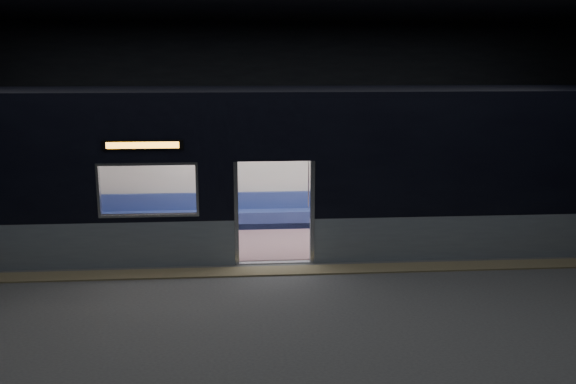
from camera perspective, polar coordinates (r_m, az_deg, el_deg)
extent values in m
cube|color=#47494C|center=(11.15, -0.95, -8.43)|extent=(24.00, 14.00, 0.01)
cube|color=black|center=(17.47, -2.37, 7.50)|extent=(24.00, 0.04, 5.00)
cube|color=black|center=(3.77, 5.41, -9.96)|extent=(24.00, 0.04, 5.00)
cube|color=#8C7F59|center=(11.66, -1.11, -7.39)|extent=(22.80, 0.50, 0.03)
cube|color=#85939E|center=(12.72, -23.72, -4.72)|extent=(8.30, 0.12, 0.90)
cube|color=#85939E|center=(13.18, 20.34, -3.87)|extent=(8.30, 0.12, 0.90)
cube|color=black|center=(12.38, -24.34, 2.40)|extent=(8.30, 0.12, 2.30)
cube|color=black|center=(12.85, 20.87, 3.01)|extent=(8.30, 0.12, 2.30)
cube|color=black|center=(11.57, -1.31, 5.75)|extent=(1.40, 0.12, 1.15)
cube|color=#B7BABC|center=(11.84, -4.85, -2.02)|extent=(0.08, 0.14, 2.05)
cube|color=#B7BABC|center=(11.92, 2.28, -1.89)|extent=(0.08, 0.14, 2.05)
cube|color=black|center=(11.65, -13.44, 4.29)|extent=(1.50, 0.04, 0.18)
cube|color=orange|center=(11.64, -13.44, 4.29)|extent=(1.34, 0.03, 0.12)
cube|color=silver|center=(14.56, -1.90, 3.00)|extent=(18.00, 0.12, 3.20)
cube|color=black|center=(12.95, -1.67, 9.31)|extent=(18.00, 3.00, 0.15)
cube|color=gray|center=(13.51, -1.59, -4.61)|extent=(17.76, 2.76, 0.04)
cube|color=silver|center=(13.03, -1.65, 5.25)|extent=(17.76, 2.76, 0.10)
cube|color=#2E4485|center=(14.53, -1.81, -2.49)|extent=(11.00, 0.48, 0.41)
cube|color=#2E4485|center=(14.62, -1.86, -0.76)|extent=(11.00, 0.10, 0.40)
cube|color=#846066|center=(12.68, -16.47, -5.19)|extent=(4.40, 0.48, 0.41)
cube|color=#846066|center=(12.99, 13.39, -4.60)|extent=(4.40, 0.48, 0.41)
cylinder|color=silver|center=(12.11, -5.85, -1.01)|extent=(0.04, 0.04, 2.26)
cylinder|color=silver|center=(14.32, -5.64, 1.04)|extent=(0.04, 0.04, 2.26)
cylinder|color=silver|center=(12.21, 3.10, -0.86)|extent=(0.04, 0.04, 2.26)
cylinder|color=silver|center=(14.40, 1.94, 1.16)|extent=(0.04, 0.04, 2.26)
cylinder|color=silver|center=(14.15, -1.85, 4.17)|extent=(11.00, 0.03, 0.03)
cube|color=black|center=(14.90, 13.02, -1.30)|extent=(0.17, 0.46, 0.16)
cube|color=black|center=(14.97, 13.77, -1.28)|extent=(0.17, 0.46, 0.16)
cylinder|color=black|center=(14.77, 13.21, -2.52)|extent=(0.11, 0.11, 0.43)
cylinder|color=black|center=(14.84, 13.97, -2.50)|extent=(0.11, 0.11, 0.43)
cube|color=#CE6A84|center=(15.11, 13.18, -1.05)|extent=(0.39, 0.22, 0.20)
cylinder|color=#CE6A84|center=(15.06, 13.21, 0.25)|extent=(0.44, 0.44, 0.51)
sphere|color=tan|center=(14.97, 13.30, 1.59)|extent=(0.21, 0.21, 0.21)
sphere|color=black|center=(15.00, 13.26, 1.77)|extent=(0.22, 0.22, 0.22)
cube|color=black|center=(14.84, 13.55, -0.82)|extent=(0.28, 0.25, 0.13)
cube|color=white|center=(15.53, 16.89, 2.66)|extent=(1.06, 0.03, 0.69)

